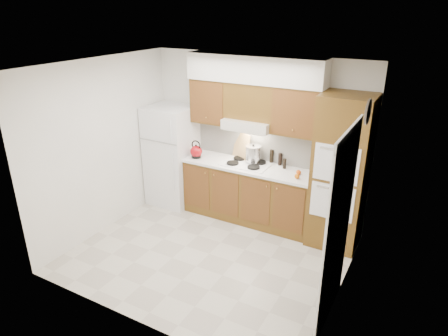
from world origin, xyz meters
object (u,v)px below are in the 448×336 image
object	(u,v)px
fridge	(172,156)
oven_cabinet	(340,173)
kettle	(196,152)
stock_pot	(253,154)

from	to	relation	value
fridge	oven_cabinet	size ratio (longest dim) A/B	0.78
fridge	oven_cabinet	bearing A→B (deg)	0.70
fridge	kettle	bearing A→B (deg)	-7.38
oven_cabinet	kettle	world-z (taller)	oven_cabinet
oven_cabinet	stock_pot	distance (m)	1.40
oven_cabinet	kettle	xyz separation A→B (m)	(-2.31, -0.10, -0.05)
stock_pot	fridge	bearing A→B (deg)	-173.58
oven_cabinet	kettle	distance (m)	2.31
stock_pot	oven_cabinet	bearing A→B (deg)	-5.25
oven_cabinet	stock_pot	bearing A→B (deg)	174.75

